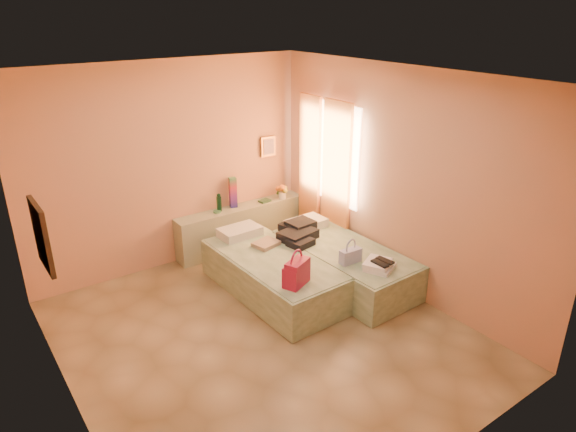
# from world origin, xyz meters

# --- Properties ---
(ground) EXTENTS (4.50, 4.50, 0.00)m
(ground) POSITION_xyz_m (0.00, 0.00, 0.00)
(ground) COLOR tan
(ground) RESTS_ON ground
(room_walls) EXTENTS (4.02, 4.51, 2.81)m
(room_walls) POSITION_xyz_m (0.21, 0.57, 1.79)
(room_walls) COLOR tan
(room_walls) RESTS_ON ground
(headboard_ledge) EXTENTS (2.05, 0.30, 0.65)m
(headboard_ledge) POSITION_xyz_m (0.98, 2.10, 0.33)
(headboard_ledge) COLOR gray
(headboard_ledge) RESTS_ON ground
(bed_left) EXTENTS (0.95, 2.02, 0.50)m
(bed_left) POSITION_xyz_m (0.60, 0.70, 0.25)
(bed_left) COLOR #B2C8A1
(bed_left) RESTS_ON ground
(bed_right) EXTENTS (0.95, 2.02, 0.50)m
(bed_right) POSITION_xyz_m (1.50, 0.40, 0.25)
(bed_right) COLOR #B2C8A1
(bed_right) RESTS_ON ground
(water_bottle) EXTENTS (0.09, 0.09, 0.25)m
(water_bottle) POSITION_xyz_m (0.64, 2.13, 0.78)
(water_bottle) COLOR #153924
(water_bottle) RESTS_ON headboard_ledge
(rainbow_box) EXTENTS (0.12, 0.12, 0.45)m
(rainbow_box) POSITION_xyz_m (0.89, 2.16, 0.87)
(rainbow_box) COLOR #A8143B
(rainbow_box) RESTS_ON headboard_ledge
(small_dish) EXTENTS (0.13, 0.13, 0.03)m
(small_dish) POSITION_xyz_m (0.58, 2.10, 0.66)
(small_dish) COLOR #4F905D
(small_dish) RESTS_ON headboard_ledge
(green_book) EXTENTS (0.19, 0.15, 0.03)m
(green_book) POSITION_xyz_m (1.37, 2.06, 0.66)
(green_book) COLOR #2A4F36
(green_book) RESTS_ON headboard_ledge
(flower_vase) EXTENTS (0.26, 0.26, 0.26)m
(flower_vase) POSITION_xyz_m (1.67, 2.02, 0.78)
(flower_vase) COLOR silver
(flower_vase) RESTS_ON headboard_ledge
(magenta_handbag) EXTENTS (0.37, 0.30, 0.31)m
(magenta_handbag) POSITION_xyz_m (0.45, 0.01, 0.65)
(magenta_handbag) COLOR #A8143B
(magenta_handbag) RESTS_ON bed_left
(khaki_garment) EXTENTS (0.36, 0.31, 0.05)m
(khaki_garment) POSITION_xyz_m (0.72, 1.04, 0.53)
(khaki_garment) COLOR tan
(khaki_garment) RESTS_ON bed_left
(clothes_pile) EXTENTS (0.60, 0.60, 0.16)m
(clothes_pile) POSITION_xyz_m (1.22, 0.96, 0.58)
(clothes_pile) COLOR black
(clothes_pile) RESTS_ON bed_right
(blue_handbag) EXTENTS (0.28, 0.13, 0.18)m
(blue_handbag) POSITION_xyz_m (1.29, 0.05, 0.59)
(blue_handbag) COLOR #4452A4
(blue_handbag) RESTS_ON bed_right
(towel_stack) EXTENTS (0.44, 0.42, 0.10)m
(towel_stack) POSITION_xyz_m (1.47, -0.28, 0.55)
(towel_stack) COLOR white
(towel_stack) RESTS_ON bed_right
(sandal_pair) EXTENTS (0.17, 0.23, 0.02)m
(sandal_pair) POSITION_xyz_m (1.46, -0.33, 0.61)
(sandal_pair) COLOR black
(sandal_pair) RESTS_ON towel_stack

